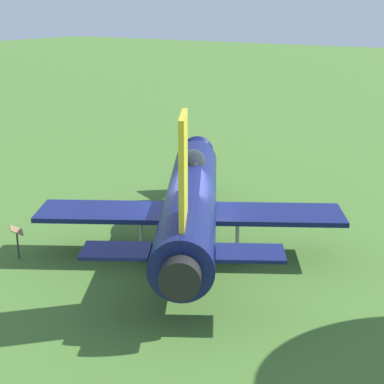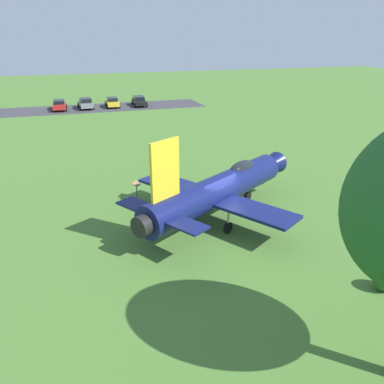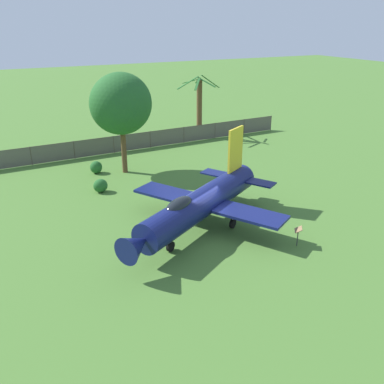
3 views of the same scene
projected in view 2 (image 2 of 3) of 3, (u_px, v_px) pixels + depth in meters
ground_plane at (217, 217)px, 21.87m from camera, size 200.00×200.00×0.00m
parking_strip at (99, 108)px, 56.17m from camera, size 31.59×8.45×0.00m
display_jet at (221, 188)px, 21.46m from camera, size 12.07×9.64×5.44m
info_plaque at (136, 186)px, 24.15m from camera, size 0.68×0.72×1.14m
parked_car_black at (139, 101)px, 57.75m from camera, size 2.23×4.82×1.39m
parked_car_yellow at (112, 102)px, 56.39m from camera, size 1.99×4.10×1.47m
parked_car_gray at (85, 103)px, 55.25m from camera, size 2.20×4.41×1.54m
parked_car_red at (59, 105)px, 54.37m from camera, size 2.12×4.71×1.36m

